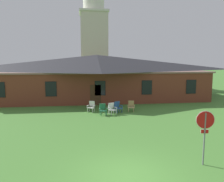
% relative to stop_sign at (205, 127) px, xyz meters
% --- Properties ---
extents(ground_plane, '(200.00, 200.00, 0.00)m').
position_rel_stop_sign_xyz_m(ground_plane, '(-3.54, -0.56, -1.74)').
color(ground_plane, '#477F33').
extents(brick_building, '(25.50, 10.40, 5.22)m').
position_rel_stop_sign_xyz_m(brick_building, '(-3.54, 19.01, 0.92)').
color(brick_building, brown).
rests_on(brick_building, ground).
extents(dome_tower, '(5.18, 5.18, 19.01)m').
position_rel_stop_sign_xyz_m(dome_tower, '(-3.12, 33.92, 6.94)').
color(dome_tower, beige).
rests_on(dome_tower, ground).
extents(stop_sign, '(0.80, 0.18, 2.46)m').
position_rel_stop_sign_xyz_m(stop_sign, '(0.00, 0.00, 0.00)').
color(stop_sign, slate).
rests_on(stop_sign, ground).
extents(lawn_chair_by_porch, '(0.78, 0.83, 0.96)m').
position_rel_stop_sign_xyz_m(lawn_chair_by_porch, '(-4.56, 11.14, -1.24)').
color(lawn_chair_by_porch, silver).
rests_on(lawn_chair_by_porch, ground).
extents(lawn_chair_near_door, '(0.69, 0.73, 0.96)m').
position_rel_stop_sign_xyz_m(lawn_chair_near_door, '(-3.64, 9.78, -1.24)').
color(lawn_chair_near_door, '#28704C').
rests_on(lawn_chair_near_door, ground).
extents(lawn_chair_left_end, '(0.77, 0.82, 0.96)m').
position_rel_stop_sign_xyz_m(lawn_chair_left_end, '(-2.84, 9.99, -1.24)').
color(lawn_chair_left_end, white).
rests_on(lawn_chair_left_end, ground).
extents(lawn_chair_middle, '(0.76, 0.81, 0.96)m').
position_rel_stop_sign_xyz_m(lawn_chair_middle, '(-2.23, 10.63, -1.24)').
color(lawn_chair_middle, '#2D5693').
rests_on(lawn_chair_middle, ground).
extents(lawn_chair_right_end, '(0.72, 0.77, 0.96)m').
position_rel_stop_sign_xyz_m(lawn_chair_right_end, '(-0.98, 10.83, -1.24)').
color(lawn_chair_right_end, tan).
rests_on(lawn_chair_right_end, ground).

